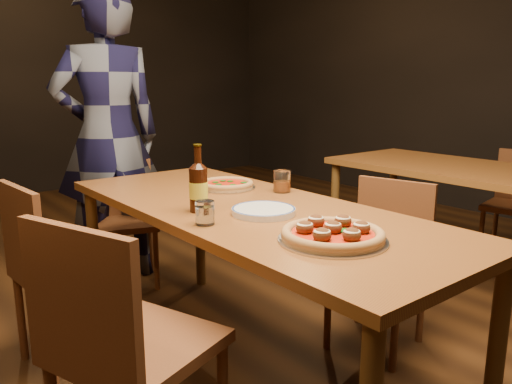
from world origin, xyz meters
TOP-DOWN VIEW (x-y plane):
  - ground at (0.00, 0.00)m, footprint 9.00×9.00m
  - table_main at (0.00, 0.00)m, footprint 0.80×2.00m
  - table_right at (1.70, -0.20)m, footprint 0.80×2.00m
  - chair_main_nw at (-0.67, -0.29)m, footprint 0.56×0.56m
  - chair_main_sw at (-0.60, 0.54)m, footprint 0.45×0.45m
  - chair_main_e at (0.59, -0.24)m, footprint 0.47×0.47m
  - chair_end at (-0.02, 1.24)m, footprint 0.49×0.49m
  - pizza_meatball at (-0.08, -0.56)m, footprint 0.37×0.37m
  - pizza_margherita at (0.14, 0.37)m, footprint 0.29×0.29m
  - plate_stack at (-0.04, -0.14)m, footprint 0.26×0.26m
  - beer_bottle at (-0.22, 0.05)m, footprint 0.08×0.08m
  - water_glass at (-0.30, -0.12)m, footprint 0.07×0.07m
  - amber_glass at (0.30, 0.12)m, footprint 0.08×0.08m
  - diner at (-0.03, 1.42)m, footprint 0.75×0.56m

SIDE VIEW (x-z plane):
  - ground at x=0.00m, z-range 0.00..0.00m
  - chair_end at x=-0.02m, z-range 0.00..0.81m
  - chair_main_e at x=0.59m, z-range 0.00..0.84m
  - chair_main_sw at x=-0.60m, z-range 0.00..0.89m
  - chair_main_nw at x=-0.67m, z-range 0.00..0.94m
  - table_main at x=0.00m, z-range 0.30..1.05m
  - table_right at x=1.70m, z-range 0.30..1.05m
  - plate_stack at x=-0.04m, z-range 0.75..0.77m
  - pizza_margherita at x=0.14m, z-range 0.75..0.79m
  - pizza_meatball at x=-0.08m, z-range 0.74..0.81m
  - water_glass at x=-0.30m, z-range 0.75..0.84m
  - amber_glass at x=0.30m, z-range 0.75..0.85m
  - beer_bottle at x=-0.22m, z-range 0.71..0.98m
  - diner at x=-0.03m, z-range 0.00..1.86m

